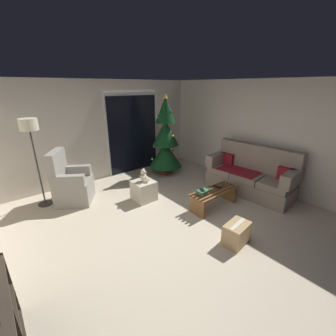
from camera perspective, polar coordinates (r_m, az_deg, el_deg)
ground_plane at (r=3.99m, az=2.01°, el=-15.61°), size 7.00×7.00×0.00m
wall_back at (r=5.98m, az=-17.82°, el=8.89°), size 5.72×0.12×2.50m
wall_right at (r=5.67m, az=24.67°, el=7.41°), size 0.12×6.00×2.50m
patio_door_frame at (r=6.38m, az=-8.95°, el=8.91°), size 1.60×0.02×2.20m
patio_door_glass at (r=6.37m, az=-8.84°, el=8.45°), size 1.50×0.02×2.10m
couch at (r=5.45m, az=20.46°, el=-1.86°), size 0.91×1.99×1.08m
coffee_table at (r=4.63m, az=11.81°, el=-6.98°), size 1.10×0.40×0.38m
remote_graphite at (r=4.77m, az=13.78°, el=-4.45°), size 0.16×0.11×0.02m
remote_white at (r=4.58m, az=10.62°, el=-5.33°), size 0.16×0.12×0.02m
remote_black at (r=4.70m, az=12.49°, el=-4.72°), size 0.05×0.16×0.02m
book_stack at (r=4.36m, az=8.82°, el=-6.11°), size 0.24×0.20×0.08m
cell_phone at (r=4.34m, az=8.75°, el=-5.56°), size 0.13×0.16×0.01m
christmas_tree at (r=6.06m, az=-0.63°, el=7.10°), size 0.89×0.89×2.16m
armchair at (r=5.10m, az=-23.63°, el=-3.81°), size 0.95×0.95×1.13m
floor_lamp at (r=4.93m, az=-31.88°, el=7.55°), size 0.32×0.32×1.78m
ottoman at (r=4.85m, az=-6.22°, el=-5.77°), size 0.44×0.44×0.43m
teddy_bear_cream at (r=4.71m, az=-6.25°, el=-2.11°), size 0.21×0.22×0.29m
cardboard_box_taped_mid_floor at (r=3.77m, az=17.19°, el=-15.81°), size 0.47×0.33×0.35m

